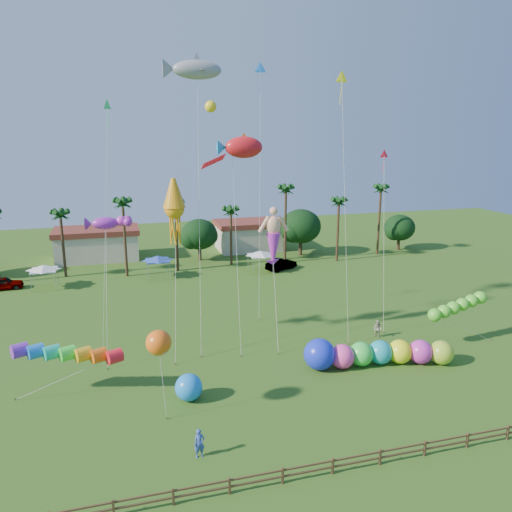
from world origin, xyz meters
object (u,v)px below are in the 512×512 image
object	(u,v)px
car_a	(3,283)
caterpillar_inflatable	(373,353)
spectator_b	(378,329)
spectator_a	(199,443)
blue_ball	(189,387)
car_b	(281,264)

from	to	relation	value
car_a	caterpillar_inflatable	distance (m)	46.11
spectator_b	spectator_a	bearing A→B (deg)	-82.87
car_a	spectator_a	bearing A→B (deg)	-159.15
car_a	spectator_b	world-z (taller)	spectator_b
blue_ball	caterpillar_inflatable	bearing A→B (deg)	4.92
car_b	blue_ball	bearing A→B (deg)	123.35
spectator_a	spectator_b	size ratio (longest dim) A/B	1.05
car_b	spectator_a	size ratio (longest dim) A/B	2.71
spectator_b	blue_ball	world-z (taller)	blue_ball
car_a	car_b	bearing A→B (deg)	-94.58
car_a	spectator_a	size ratio (longest dim) A/B	2.58
car_b	caterpillar_inflatable	bearing A→B (deg)	148.15
car_a	caterpillar_inflatable	bearing A→B (deg)	-136.42
car_a	car_b	distance (m)	36.19
car_b	spectator_b	distance (m)	25.55
spectator_a	spectator_b	world-z (taller)	spectator_a
blue_ball	car_a	bearing A→B (deg)	119.27
car_a	blue_ball	distance (m)	37.43
blue_ball	spectator_b	bearing A→B (deg)	19.09
spectator_b	blue_ball	distance (m)	20.00
car_b	spectator_b	world-z (taller)	spectator_b
car_b	caterpillar_inflatable	distance (m)	30.82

